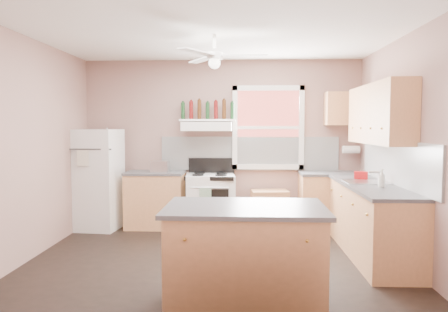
{
  "coord_description": "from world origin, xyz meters",
  "views": [
    {
      "loc": [
        0.33,
        -5.18,
        1.63
      ],
      "look_at": [
        0.1,
        0.3,
        1.25
      ],
      "focal_mm": 35.0,
      "sensor_mm": 36.0,
      "label": 1
    }
  ],
  "objects_px": {
    "refrigerator": "(97,179)",
    "stove": "(210,201)",
    "toaster": "(160,167)",
    "island": "(245,256)",
    "cart": "(270,210)"
  },
  "relations": [
    {
      "from": "refrigerator",
      "to": "stove",
      "type": "bearing_deg",
      "value": 9.27
    },
    {
      "from": "refrigerator",
      "to": "toaster",
      "type": "bearing_deg",
      "value": 8.2
    },
    {
      "from": "stove",
      "to": "toaster",
      "type": "bearing_deg",
      "value": 179.1
    },
    {
      "from": "stove",
      "to": "island",
      "type": "height_order",
      "value": "same"
    },
    {
      "from": "refrigerator",
      "to": "stove",
      "type": "relative_size",
      "value": 1.83
    },
    {
      "from": "stove",
      "to": "island",
      "type": "relative_size",
      "value": 0.62
    },
    {
      "from": "island",
      "to": "cart",
      "type": "bearing_deg",
      "value": 82.72
    },
    {
      "from": "refrigerator",
      "to": "cart",
      "type": "relative_size",
      "value": 2.73
    },
    {
      "from": "toaster",
      "to": "cart",
      "type": "xyz_separation_m",
      "value": [
        1.73,
        0.15,
        -0.7
      ]
    },
    {
      "from": "toaster",
      "to": "island",
      "type": "height_order",
      "value": "toaster"
    },
    {
      "from": "cart",
      "to": "refrigerator",
      "type": "bearing_deg",
      "value": 178.07
    },
    {
      "from": "stove",
      "to": "cart",
      "type": "distance_m",
      "value": 0.96
    },
    {
      "from": "refrigerator",
      "to": "island",
      "type": "xyz_separation_m",
      "value": [
        2.31,
        -2.79,
        -0.36
      ]
    },
    {
      "from": "cart",
      "to": "island",
      "type": "xyz_separation_m",
      "value": [
        -0.41,
        -2.98,
        0.14
      ]
    },
    {
      "from": "toaster",
      "to": "island",
      "type": "xyz_separation_m",
      "value": [
        1.32,
        -2.83,
        -0.56
      ]
    }
  ]
}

